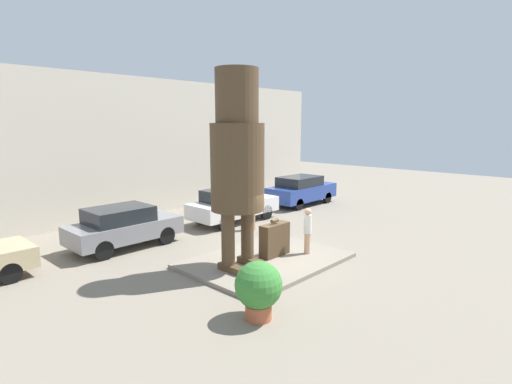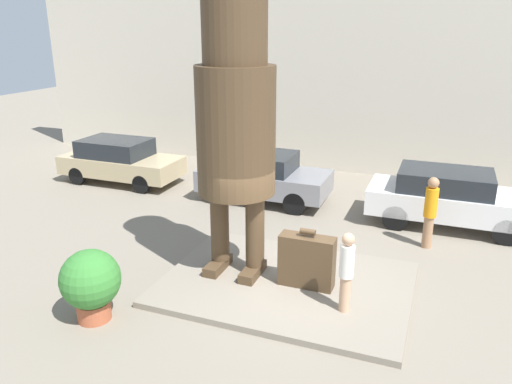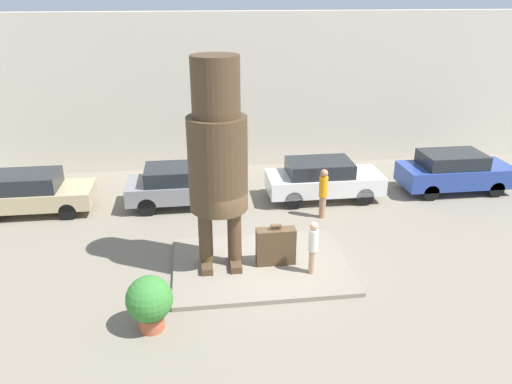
# 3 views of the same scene
# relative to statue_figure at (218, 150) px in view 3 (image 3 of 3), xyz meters

# --- Properties ---
(ground_plane) EXTENTS (60.00, 60.00, 0.00)m
(ground_plane) POSITION_rel_statue_figure_xyz_m (1.18, -0.11, -3.66)
(ground_plane) COLOR gray
(pedestal) EXTENTS (5.17, 3.81, 0.13)m
(pedestal) POSITION_rel_statue_figure_xyz_m (1.18, -0.11, -3.60)
(pedestal) COLOR gray
(pedestal) RESTS_ON ground_plane
(building_backdrop) EXTENTS (28.00, 0.60, 6.82)m
(building_backdrop) POSITION_rel_statue_figure_xyz_m (1.18, 9.33, -0.25)
(building_backdrop) COLOR beige
(building_backdrop) RESTS_ON ground_plane
(statue_figure) EXTENTS (1.63, 1.63, 6.04)m
(statue_figure) POSITION_rel_statue_figure_xyz_m (0.00, 0.00, 0.00)
(statue_figure) COLOR #4C3823
(statue_figure) RESTS_ON pedestal
(giant_suitcase) EXTENTS (1.15, 0.41, 1.28)m
(giant_suitcase) POSITION_rel_statue_figure_xyz_m (1.62, -0.12, -2.97)
(giant_suitcase) COLOR #4C3823
(giant_suitcase) RESTS_ON pedestal
(tourist) EXTENTS (0.27, 0.27, 1.61)m
(tourist) POSITION_rel_statue_figure_xyz_m (2.56, -0.80, -2.65)
(tourist) COLOR tan
(tourist) RESTS_ON pedestal
(parked_car_tan) EXTENTS (4.23, 1.78, 1.53)m
(parked_car_tan) POSITION_rel_statue_figure_xyz_m (-6.59, 4.89, -2.87)
(parked_car_tan) COLOR tan
(parked_car_tan) RESTS_ON ground_plane
(parked_car_grey) EXTENTS (4.05, 1.82, 1.55)m
(parked_car_grey) POSITION_rel_statue_figure_xyz_m (-1.22, 4.87, -2.84)
(parked_car_grey) COLOR gray
(parked_car_grey) RESTS_ON ground_plane
(parked_car_white) EXTENTS (4.45, 1.82, 1.58)m
(parked_car_white) POSITION_rel_statue_figure_xyz_m (4.30, 4.76, -2.82)
(parked_car_white) COLOR silver
(parked_car_white) RESTS_ON ground_plane
(parked_car_blue) EXTENTS (4.41, 1.83, 1.64)m
(parked_car_blue) POSITION_rel_statue_figure_xyz_m (9.77, 4.86, -2.80)
(parked_car_blue) COLOR #284293
(parked_car_blue) RESTS_ON ground_plane
(planter_pot) EXTENTS (1.13, 1.13, 1.42)m
(planter_pot) POSITION_rel_statue_figure_xyz_m (-1.86, -2.60, -2.88)
(planter_pot) COLOR #AD5638
(planter_pot) RESTS_ON ground_plane
(worker_hivis) EXTENTS (0.31, 0.31, 1.84)m
(worker_hivis) POSITION_rel_statue_figure_xyz_m (3.87, 3.08, -2.66)
(worker_hivis) COLOR #A87A56
(worker_hivis) RESTS_ON ground_plane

